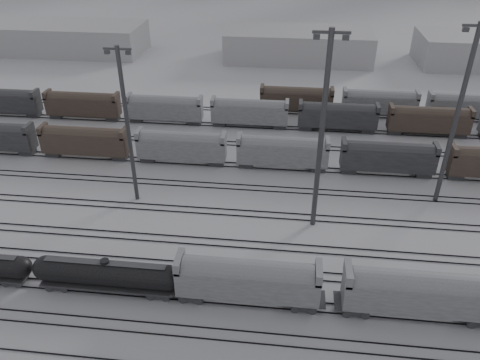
# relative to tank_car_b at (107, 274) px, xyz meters

# --- Properties ---
(ground) EXTENTS (900.00, 900.00, 0.00)m
(ground) POSITION_rel_tank_car_b_xyz_m (10.69, -1.00, -2.48)
(ground) COLOR silver
(ground) RESTS_ON ground
(tracks) EXTENTS (220.00, 71.50, 0.16)m
(tracks) POSITION_rel_tank_car_b_xyz_m (10.69, 16.50, -2.40)
(tracks) COLOR black
(tracks) RESTS_ON ground
(tank_car_b) EXTENTS (17.33, 2.89, 4.28)m
(tank_car_b) POSITION_rel_tank_car_b_xyz_m (0.00, 0.00, 0.00)
(tank_car_b) COLOR #242426
(tank_car_b) RESTS_ON ground
(hopper_car_a) EXTENTS (15.75, 3.13, 5.63)m
(hopper_car_a) POSITION_rel_tank_car_b_xyz_m (16.02, 0.00, 1.00)
(hopper_car_a) COLOR #242426
(hopper_car_a) RESTS_ON ground
(hopper_car_b) EXTENTS (16.29, 3.24, 5.83)m
(hopper_car_b) POSITION_rel_tank_car_b_xyz_m (34.35, 0.00, 1.12)
(hopper_car_b) COLOR #242426
(hopper_car_b) RESTS_ON ground
(light_mast_b) EXTENTS (3.69, 0.59, 23.09)m
(light_mast_b) POSITION_rel_tank_car_b_xyz_m (-2.63, 19.07, 9.77)
(light_mast_b) COLOR #3D3D40
(light_mast_b) RESTS_ON ground
(light_mast_c) EXTENTS (4.28, 0.68, 26.74)m
(light_mast_c) POSITION_rel_tank_car_b_xyz_m (23.57, 15.64, 11.71)
(light_mast_c) COLOR #3D3D40
(light_mast_c) RESTS_ON ground
(light_mast_d) EXTENTS (4.18, 0.67, 26.10)m
(light_mast_d) POSITION_rel_tank_car_b_xyz_m (41.99, 23.75, 11.37)
(light_mast_d) COLOR #3D3D40
(light_mast_d) RESTS_ON ground
(bg_string_near) EXTENTS (151.00, 3.00, 5.60)m
(bg_string_near) POSITION_rel_tank_car_b_xyz_m (18.69, 31.00, 0.32)
(bg_string_near) COLOR gray
(bg_string_near) RESTS_ON ground
(bg_string_mid) EXTENTS (151.00, 3.00, 5.60)m
(bg_string_mid) POSITION_rel_tank_car_b_xyz_m (28.69, 47.00, 0.32)
(bg_string_mid) COLOR #242426
(bg_string_mid) RESTS_ON ground
(bg_string_far) EXTENTS (66.00, 3.00, 5.60)m
(bg_string_far) POSITION_rel_tank_car_b_xyz_m (46.19, 55.00, 0.32)
(bg_string_far) COLOR #43342A
(bg_string_far) RESTS_ON ground
(warehouse_left) EXTENTS (50.00, 18.00, 8.00)m
(warehouse_left) POSITION_rel_tank_car_b_xyz_m (-49.31, 94.00, 1.52)
(warehouse_left) COLOR #A0A0A2
(warehouse_left) RESTS_ON ground
(warehouse_mid) EXTENTS (40.00, 18.00, 8.00)m
(warehouse_mid) POSITION_rel_tank_car_b_xyz_m (20.69, 94.00, 1.52)
(warehouse_mid) COLOR #A0A0A2
(warehouse_mid) RESTS_ON ground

